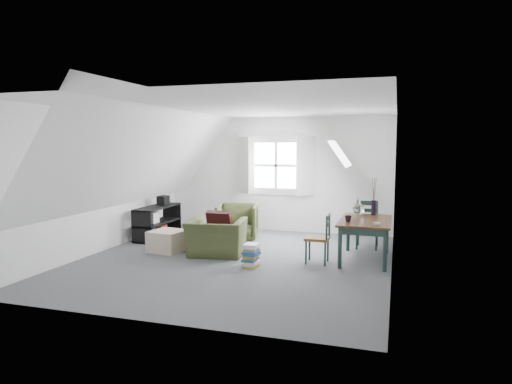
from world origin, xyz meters
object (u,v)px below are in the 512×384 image
(dining_table, at_px, (365,225))
(dining_chair_far, at_px, (367,223))
(armchair_near, at_px, (217,255))
(dining_chair_near, at_px, (319,238))
(ottoman, at_px, (168,241))
(media_shelf, at_px, (157,224))
(armchair_far, at_px, (237,240))
(magazine_stack, at_px, (251,255))

(dining_table, xyz_separation_m, dining_chair_far, (-0.02, 0.90, -0.12))
(armchair_near, relative_size, dining_chair_near, 1.19)
(armchair_near, bearing_deg, ottoman, -7.91)
(ottoman, bearing_deg, dining_chair_far, 20.83)
(dining_table, relative_size, dining_chair_far, 1.50)
(dining_chair_near, bearing_deg, media_shelf, -91.78)
(dining_chair_far, bearing_deg, dining_table, 93.05)
(dining_table, bearing_deg, dining_chair_far, 93.23)
(dining_table, bearing_deg, armchair_near, -169.11)
(ottoman, height_order, media_shelf, media_shelf)
(dining_chair_near, bearing_deg, ottoman, -76.23)
(armchair_near, xyz_separation_m, dining_chair_far, (2.46, 1.29, 0.47))
(armchair_far, height_order, dining_chair_near, dining_chair_near)
(ottoman, bearing_deg, dining_table, 6.52)
(armchair_far, height_order, ottoman, ottoman)
(armchair_near, bearing_deg, magazine_stack, 137.41)
(ottoman, relative_size, dining_table, 0.41)
(magazine_stack, bearing_deg, dining_chair_far, 48.35)
(dining_chair_near, bearing_deg, magazine_stack, -46.47)
(armchair_near, bearing_deg, dining_table, -179.02)
(media_shelf, bearing_deg, dining_table, -11.23)
(armchair_far, distance_m, ottoman, 1.54)
(ottoman, xyz_separation_m, media_shelf, (-0.77, 0.98, 0.11))
(armchair_near, bearing_deg, media_shelf, -37.61)
(armchair_far, relative_size, media_shelf, 0.63)
(dining_chair_near, height_order, magazine_stack, dining_chair_near)
(armchair_near, distance_m, dining_chair_far, 2.82)
(armchair_far, distance_m, dining_table, 2.75)
(dining_chair_near, bearing_deg, dining_table, 133.59)
(dining_table, xyz_separation_m, media_shelf, (-4.19, 0.58, -0.30))
(dining_chair_far, height_order, dining_chair_near, dining_chair_far)
(armchair_far, height_order, dining_chair_far, dining_chair_far)
(ottoman, height_order, dining_chair_far, dining_chair_far)
(media_shelf, bearing_deg, armchair_far, 6.17)
(magazine_stack, bearing_deg, armchair_far, 115.76)
(ottoman, distance_m, magazine_stack, 1.84)
(dining_chair_far, bearing_deg, media_shelf, 6.14)
(armchair_far, relative_size, dining_chair_far, 0.88)
(armchair_near, height_order, armchair_far, armchair_far)
(armchair_near, bearing_deg, armchair_far, -95.13)
(dining_table, relative_size, dining_chair_near, 1.70)
(media_shelf, height_order, magazine_stack, media_shelf)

